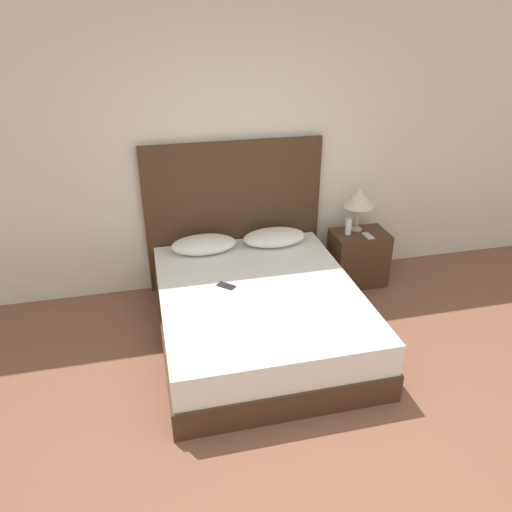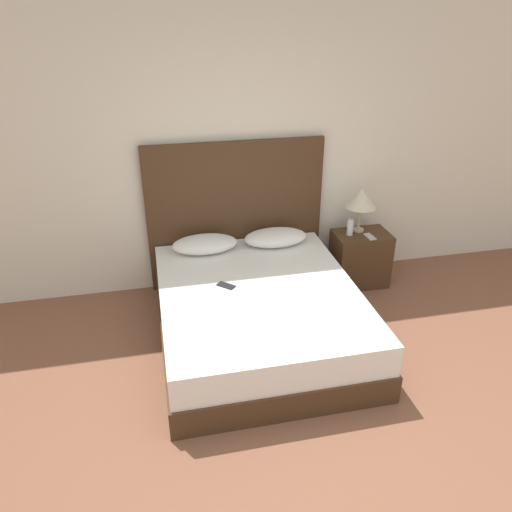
# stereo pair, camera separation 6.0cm
# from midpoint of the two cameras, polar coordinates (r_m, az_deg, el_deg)

# --- Properties ---
(ground_plane) EXTENTS (16.00, 16.00, 0.00)m
(ground_plane) POSITION_cam_midpoint_polar(r_m,az_deg,el_deg) (3.31, 9.68, -24.32)
(ground_plane) COLOR brown
(wall_back) EXTENTS (10.00, 0.06, 2.70)m
(wall_back) POSITION_cam_midpoint_polar(r_m,az_deg,el_deg) (4.73, -0.66, 12.19)
(wall_back) COLOR silver
(wall_back) RESTS_ON ground_plane
(bed) EXTENTS (1.62, 1.97, 0.49)m
(bed) POSITION_cam_midpoint_polar(r_m,az_deg,el_deg) (4.19, 0.70, -6.64)
(bed) COLOR #422B19
(bed) RESTS_ON ground_plane
(headboard) EXTENTS (1.70, 0.05, 1.45)m
(headboard) POSITION_cam_midpoint_polar(r_m,az_deg,el_deg) (4.84, -1.97, 4.68)
(headboard) COLOR #422B19
(headboard) RESTS_ON ground_plane
(pillow_left) EXTENTS (0.60, 0.33, 0.15)m
(pillow_left) POSITION_cam_midpoint_polar(r_m,az_deg,el_deg) (4.64, -5.51, 1.37)
(pillow_left) COLOR white
(pillow_left) RESTS_ON bed
(pillow_right) EXTENTS (0.60, 0.33, 0.15)m
(pillow_right) POSITION_cam_midpoint_polar(r_m,az_deg,el_deg) (4.76, 2.62, 2.14)
(pillow_right) COLOR white
(pillow_right) RESTS_ON bed
(phone_on_bed) EXTENTS (0.16, 0.15, 0.01)m
(phone_on_bed) POSITION_cam_midpoint_polar(r_m,az_deg,el_deg) (4.10, -3.03, -3.40)
(phone_on_bed) COLOR #232328
(phone_on_bed) RESTS_ON bed
(nightstand) EXTENTS (0.54, 0.37, 0.55)m
(nightstand) POSITION_cam_midpoint_polar(r_m,az_deg,el_deg) (5.10, 12.10, -0.28)
(nightstand) COLOR #422B19
(nightstand) RESTS_ON ground_plane
(table_lamp) EXTENTS (0.31, 0.31, 0.44)m
(table_lamp) POSITION_cam_midpoint_polar(r_m,az_deg,el_deg) (4.91, 12.27, 6.44)
(table_lamp) COLOR tan
(table_lamp) RESTS_ON nightstand
(phone_on_nightstand) EXTENTS (0.08, 0.15, 0.01)m
(phone_on_nightstand) POSITION_cam_midpoint_polar(r_m,az_deg,el_deg) (4.92, 13.21, 2.17)
(phone_on_nightstand) COLOR #B7B7BC
(phone_on_nightstand) RESTS_ON nightstand
(toiletry_bottle) EXTENTS (0.06, 0.06, 0.16)m
(toiletry_bottle) POSITION_cam_midpoint_polar(r_m,az_deg,el_deg) (4.90, 11.05, 3.25)
(toiletry_bottle) COLOR silver
(toiletry_bottle) RESTS_ON nightstand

